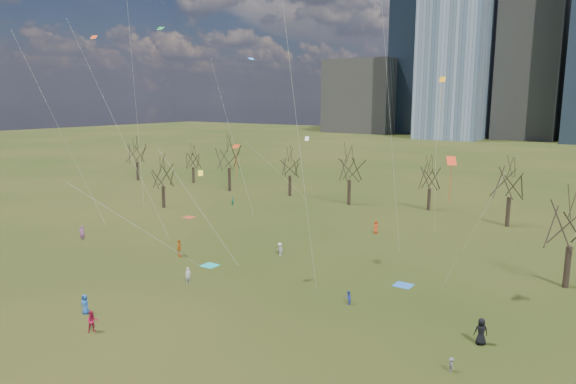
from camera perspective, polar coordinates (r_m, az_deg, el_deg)
The scene contains 18 objects.
ground at distance 46.87m, azimuth -8.33°, elevation -10.66°, with size 500.00×500.00×0.00m, color black.
downtown_skyline at distance 246.04m, azimuth 27.07°, elevation 14.41°, with size 212.50×78.00×118.00m.
bare_tree_row at distance 76.32m, azimuth 10.54°, elevation 2.17°, with size 113.04×29.80×9.50m.
blanket_teal at distance 53.21m, azimuth -8.69°, elevation -8.07°, with size 1.60×1.50×0.03m, color teal.
blanket_navy at distance 48.47m, azimuth 12.69°, elevation -10.07°, with size 1.60×1.50×0.03m, color blue.
blanket_crimson at distance 74.73m, azimuth -10.96°, elevation -2.78°, with size 1.60×1.50×0.03m, color #B33A23.
person_0 at distance 44.24m, azimuth -21.62°, elevation -11.51°, with size 0.77×0.50×1.58m, color #2554A3.
person_1 at distance 48.38m, azimuth -11.04°, elevation -9.10°, with size 0.56×0.37×1.54m, color beige.
person_2 at distance 40.82m, azimuth -20.92°, elevation -13.29°, with size 0.79×0.62×1.63m, color #AA183B.
person_3 at distance 34.97m, azimuth 17.69°, elevation -17.82°, with size 0.62×0.36×0.96m, color #5C5C60.
person_4 at distance 56.50m, azimuth -12.00°, elevation -6.13°, with size 1.08×0.45×1.85m, color orange.
person_6 at distance 38.82m, azimuth 20.66°, elevation -14.31°, with size 0.92×0.60×1.89m, color black.
person_7 at distance 66.39m, azimuth -21.93°, elevation -4.23°, with size 0.64×0.42×1.75m, color #A5529B.
person_8 at distance 43.31m, azimuth 6.71°, elevation -11.60°, with size 0.56×0.44×1.16m, color #293CB1.
person_9 at distance 55.65m, azimuth -0.91°, elevation -6.36°, with size 0.94×0.54×1.45m, color silver.
person_12 at distance 65.60m, azimuth 9.74°, elevation -3.85°, with size 0.80×0.52×1.63m, color #CD4016.
person_13 at distance 81.83m, azimuth -6.18°, elevation -1.01°, with size 0.53×0.35×1.45m, color #186F54.
kites_airborne at distance 51.00m, azimuth 3.37°, elevation 7.66°, with size 63.33×43.23×34.22m.
Camera 1 is at (29.62, -32.28, 16.67)m, focal length 32.00 mm.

